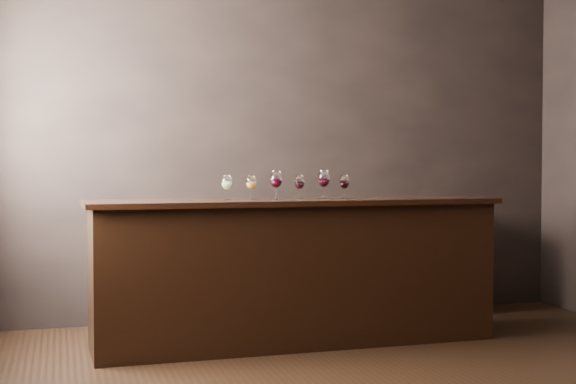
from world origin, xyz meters
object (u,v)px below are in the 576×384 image
object	(u,v)px
bar_counter	(295,274)
glass_red_c	(324,179)
back_bar_shelf	(318,266)
glass_red_a	(276,180)
glass_red_d	(344,182)
glass_amber	(251,183)
glass_white	(227,183)
glass_red_b	(299,182)

from	to	relation	value
bar_counter	glass_red_c	size ratio (longest dim) A/B	13.60
back_bar_shelf	glass_red_a	world-z (taller)	glass_red_a
glass_red_c	glass_red_d	xyz separation A→B (m)	(0.17, 0.04, -0.03)
glass_amber	glass_red_d	size ratio (longest dim) A/B	1.00
glass_white	glass_red_c	bearing A→B (deg)	-4.54
back_bar_shelf	glass_red_a	size ratio (longest dim) A/B	12.16
glass_amber	glass_red_c	bearing A→B (deg)	-2.78
glass_white	glass_red_c	world-z (taller)	glass_red_c
bar_counter	back_bar_shelf	distance (m)	0.90
glass_white	glass_red_c	distance (m)	0.70
glass_white	glass_red_d	size ratio (longest dim) A/B	1.02
glass_red_a	glass_red_d	size ratio (longest dim) A/B	1.19
glass_red_b	glass_red_d	distance (m)	0.35
back_bar_shelf	glass_red_a	xyz separation A→B (m)	(-0.57, -0.81, 0.72)
glass_white	glass_red_a	world-z (taller)	glass_red_a
glass_white	glass_red_b	xyz separation A→B (m)	(0.52, -0.05, 0.00)
bar_counter	glass_white	xyz separation A→B (m)	(-0.49, 0.04, 0.65)
back_bar_shelf	glass_amber	size ratio (longest dim) A/B	14.51
glass_amber	glass_red_b	xyz separation A→B (m)	(0.35, -0.02, 0.00)
glass_red_a	glass_white	bearing A→B (deg)	171.31
bar_counter	back_bar_shelf	xyz separation A→B (m)	(0.43, 0.79, -0.05)
glass_white	glass_red_d	distance (m)	0.87
bar_counter	glass_amber	world-z (taller)	glass_amber
glass_red_b	glass_red_c	bearing A→B (deg)	-2.97
glass_red_b	glass_red_c	xyz separation A→B (m)	(0.18, -0.01, 0.02)
glass_red_a	glass_red_b	distance (m)	0.17
glass_red_a	glass_red_d	distance (m)	0.52
glass_red_d	glass_red_c	bearing A→B (deg)	-167.07
glass_red_a	bar_counter	bearing A→B (deg)	6.14
bar_counter	glass_red_a	bearing A→B (deg)	-175.25
bar_counter	back_bar_shelf	world-z (taller)	bar_counter
glass_red_c	glass_amber	bearing A→B (deg)	177.22
glass_amber	glass_red_a	world-z (taller)	glass_red_a
glass_amber	glass_red_b	world-z (taller)	glass_red_b
bar_counter	glass_red_b	xyz separation A→B (m)	(0.03, -0.01, 0.65)
back_bar_shelf	glass_white	distance (m)	1.38
glass_red_b	glass_amber	bearing A→B (deg)	177.32
glass_red_d	glass_red_b	bearing A→B (deg)	-175.11
glass_amber	back_bar_shelf	bearing A→B (deg)	46.33
glass_red_c	glass_white	bearing A→B (deg)	175.46
glass_red_b	glass_red_c	size ratio (longest dim) A/B	0.84
glass_red_a	glass_red_c	bearing A→B (deg)	-0.45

